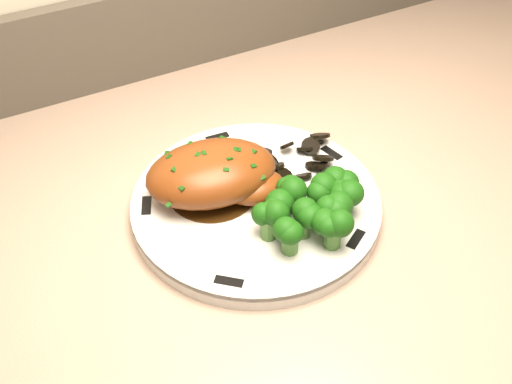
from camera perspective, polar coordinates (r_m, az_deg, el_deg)
name	(u,v)px	position (r m, az deg, el deg)	size (l,w,h in m)	color
plate	(256,205)	(0.66, 0.00, -1.18)	(0.25, 0.25, 0.02)	silver
rim_accent_0	(331,153)	(0.71, 6.72, 3.45)	(0.03, 0.01, 0.00)	black
rim_accent_1	(217,137)	(0.73, -3.45, 4.89)	(0.03, 0.01, 0.00)	black
rim_accent_2	(147,206)	(0.65, -9.71, -1.21)	(0.03, 0.01, 0.00)	black
rim_accent_3	(229,282)	(0.58, -2.43, -7.97)	(0.03, 0.01, 0.00)	black
rim_accent_4	(356,239)	(0.62, 8.87, -4.18)	(0.03, 0.01, 0.00)	black
gravy_pool	(212,192)	(0.66, -3.89, 0.01)	(0.09, 0.09, 0.00)	#331D09
chicken_breast	(216,175)	(0.64, -3.55, 1.56)	(0.15, 0.11, 0.05)	brown
mushroom_pile	(299,158)	(0.70, 3.82, 3.06)	(0.09, 0.07, 0.03)	black
broccoli_florets	(311,207)	(0.61, 4.88, -1.36)	(0.11, 0.09, 0.04)	#4A7B34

